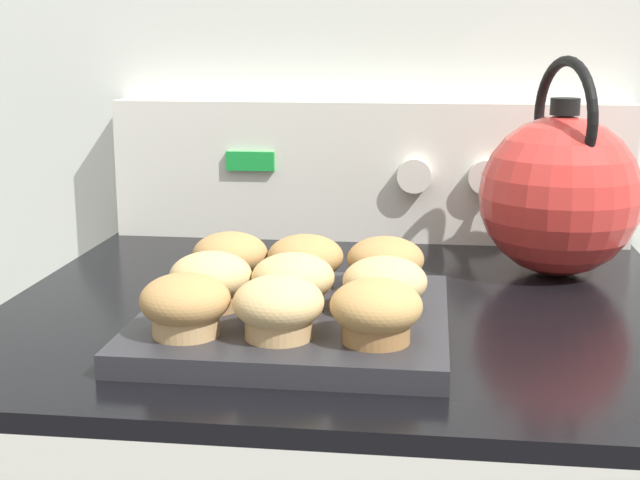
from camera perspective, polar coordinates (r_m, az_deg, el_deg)
The scene contains 13 objects.
wall_back at distance 1.31m, azimuth 3.37°, elevation 13.88°, with size 8.00×0.05×2.40m.
control_panel at distance 1.27m, azimuth 3.18°, elevation 4.43°, with size 0.73×0.07×0.20m.
muffin_pan at distance 0.88m, azimuth -1.59°, elevation -5.19°, with size 0.30×0.30×0.02m.
muffin_r0_c0 at distance 0.81m, azimuth -8.62°, elevation -4.12°, with size 0.08×0.08×0.06m.
muffin_r0_c1 at distance 0.79m, azimuth -2.67°, elevation -4.32°, with size 0.08×0.08×0.06m.
muffin_r0_c2 at distance 0.78m, azimuth 3.61°, elevation -4.55°, with size 0.08×0.08×0.06m.
muffin_r1_c0 at distance 0.88m, azimuth -7.01°, elevation -2.57°, with size 0.08×0.08×0.06m.
muffin_r1_c1 at distance 0.87m, azimuth -1.74°, elevation -2.69°, with size 0.08×0.08×0.06m.
muffin_r1_c2 at distance 0.86m, azimuth 4.17°, elevation -2.94°, with size 0.08×0.08×0.06m.
muffin_r2_c0 at distance 0.97m, azimuth -5.77°, elevation -1.15°, with size 0.08×0.08×0.06m.
muffin_r2_c1 at distance 0.95m, azimuth -0.94°, elevation -1.34°, with size 0.08×0.08×0.06m.
muffin_r2_c2 at distance 0.95m, azimuth 4.21°, elevation -1.49°, with size 0.08×0.08×0.06m.
tea_kettle at distance 1.12m, azimuth 15.07°, elevation 2.96°, with size 0.19×0.22×0.26m.
Camera 1 is at (0.09, -0.59, 1.18)m, focal length 50.00 mm.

